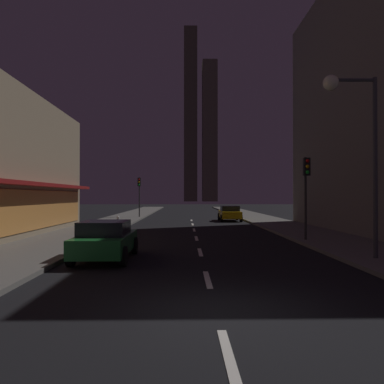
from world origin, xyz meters
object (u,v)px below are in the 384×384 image
at_px(car_parked_near, 106,240).
at_px(fire_hydrant_far_left, 118,220).
at_px(traffic_light_far_left, 139,188).
at_px(car_parked_far, 230,213).
at_px(street_lamp_right, 352,121).
at_px(traffic_light_near_right, 306,180).

bearing_deg(car_parked_near, fire_hydrant_far_left, 98.31).
height_order(car_parked_near, traffic_light_far_left, traffic_light_far_left).
bearing_deg(car_parked_far, street_lamp_right, -85.44).
xyz_separation_m(car_parked_far, street_lamp_right, (1.78, -22.33, 4.33)).
relative_size(car_parked_near, street_lamp_right, 0.64).
relative_size(fire_hydrant_far_left, street_lamp_right, 0.10).
distance_m(car_parked_far, fire_hydrant_far_left, 11.17).
distance_m(car_parked_near, traffic_light_far_left, 26.39).
distance_m(traffic_light_near_right, street_lamp_right, 5.88).
xyz_separation_m(fire_hydrant_far_left, street_lamp_right, (11.28, -16.45, 4.61)).
height_order(traffic_light_near_right, street_lamp_right, street_lamp_right).
distance_m(car_parked_far, traffic_light_far_left, 10.48).
height_order(car_parked_far, street_lamp_right, street_lamp_right).
height_order(car_parked_near, fire_hydrant_far_left, car_parked_near).
xyz_separation_m(car_parked_near, fire_hydrant_far_left, (-2.30, 15.75, -0.29)).
xyz_separation_m(car_parked_near, traffic_light_far_left, (-1.90, 26.21, 2.45)).
bearing_deg(car_parked_far, fire_hydrant_far_left, -148.26).
height_order(fire_hydrant_far_left, traffic_light_far_left, traffic_light_far_left).
relative_size(traffic_light_near_right, street_lamp_right, 0.64).
xyz_separation_m(fire_hydrant_far_left, traffic_light_near_right, (11.40, -10.88, 2.74)).
xyz_separation_m(traffic_light_near_right, traffic_light_far_left, (-11.00, 21.33, 0.00)).
bearing_deg(fire_hydrant_far_left, car_parked_far, 31.74).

